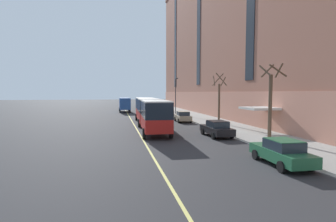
% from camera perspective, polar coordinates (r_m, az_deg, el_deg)
% --- Properties ---
extents(ground_plane, '(260.00, 260.00, 0.00)m').
position_cam_1_polar(ground_plane, '(31.06, -3.64, -3.87)').
color(ground_plane, '#303033').
extents(sidewalk, '(5.75, 160.00, 0.15)m').
position_cam_1_polar(sidewalk, '(36.45, 10.88, -2.63)').
color(sidewalk, '#9E9B93').
rests_on(sidewalk, ground).
extents(city_bus, '(3.40, 19.53, 3.49)m').
position_cam_1_polar(city_bus, '(32.44, -4.11, 0.09)').
color(city_bus, red).
rests_on(city_bus, ground).
extents(parked_car_champagne_0, '(2.04, 4.27, 1.56)m').
position_cam_1_polar(parked_car_champagne_0, '(37.95, 3.24, -1.23)').
color(parked_car_champagne_0, '#BCAD89').
rests_on(parked_car_champagne_0, ground).
extents(parked_car_black_2, '(2.07, 4.59, 1.56)m').
position_cam_1_polar(parked_car_black_2, '(25.87, 10.57, -3.78)').
color(parked_car_black_2, black).
rests_on(parked_car_black_2, ground).
extents(parked_car_champagne_3, '(2.10, 4.72, 1.56)m').
position_cam_1_polar(parked_car_champagne_3, '(49.80, -0.30, 0.05)').
color(parked_car_champagne_3, '#BCAD89').
rests_on(parked_car_champagne_3, ground).
extents(parked_car_green_4, '(2.06, 4.56, 1.56)m').
position_cam_1_polar(parked_car_green_4, '(16.96, 23.51, -8.21)').
color(parked_car_green_4, '#23603D').
rests_on(parked_car_green_4, ground).
extents(box_truck, '(2.39, 7.33, 3.10)m').
position_cam_1_polar(box_truck, '(57.29, -9.42, 1.50)').
color(box_truck, '#285199').
rests_on(box_truck, ground).
extents(street_tree_near_corner, '(1.91, 1.71, 6.72)m').
position_cam_1_polar(street_tree_near_corner, '(25.11, 21.44, 2.34)').
color(street_tree_near_corner, brown).
rests_on(street_tree_near_corner, sidewalk).
extents(street_tree_mid_block, '(1.79, 1.74, 6.73)m').
position_cam_1_polar(street_tree_mid_block, '(35.59, 11.05, 2.74)').
color(street_tree_mid_block, brown).
rests_on(street_tree_mid_block, sidewalk).
extents(street_lamp, '(0.36, 1.48, 6.92)m').
position_cam_1_polar(street_lamp, '(50.63, 1.71, 4.19)').
color(street_lamp, '#2D2D30').
rests_on(street_lamp, sidewalk).
extents(lane_centerline, '(0.16, 140.00, 0.01)m').
position_cam_1_polar(lane_centerline, '(33.84, -7.25, -3.23)').
color(lane_centerline, '#E0D66B').
rests_on(lane_centerline, ground).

